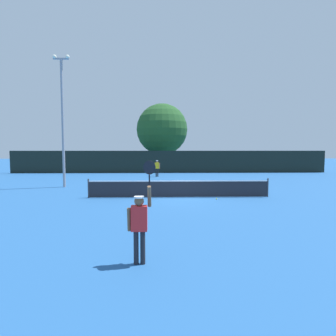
{
  "coord_description": "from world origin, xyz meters",
  "views": [
    {
      "loc": [
        -1.04,
        -15.51,
        2.77
      ],
      "look_at": [
        -0.46,
        5.64,
        1.27
      ],
      "focal_mm": 29.53,
      "sensor_mm": 36.0,
      "label": 1
    }
  ],
  "objects_px": {
    "parked_car_mid": "(181,162)",
    "parked_car_far": "(241,162)",
    "large_tree": "(162,129)",
    "player_serving": "(140,219)",
    "light_pole": "(63,114)",
    "player_receiving": "(157,167)",
    "parked_car_near": "(150,162)",
    "tennis_ball": "(217,199)"
  },
  "relations": [
    {
      "from": "parked_car_near",
      "to": "parked_car_mid",
      "type": "height_order",
      "value": "same"
    },
    {
      "from": "player_serving",
      "to": "parked_car_mid",
      "type": "xyz_separation_m",
      "value": [
        3.48,
        32.78,
        -0.31
      ]
    },
    {
      "from": "light_pole",
      "to": "parked_car_mid",
      "type": "bearing_deg",
      "value": 62.86
    },
    {
      "from": "player_serving",
      "to": "parked_car_far",
      "type": "xyz_separation_m",
      "value": [
        12.11,
        32.99,
        -0.31
      ]
    },
    {
      "from": "player_serving",
      "to": "parked_car_far",
      "type": "height_order",
      "value": "player_serving"
    },
    {
      "from": "player_receiving",
      "to": "tennis_ball",
      "type": "relative_size",
      "value": 23.73
    },
    {
      "from": "player_serving",
      "to": "tennis_ball",
      "type": "distance_m",
      "value": 9.09
    },
    {
      "from": "light_pole",
      "to": "large_tree",
      "type": "bearing_deg",
      "value": 67.72
    },
    {
      "from": "player_serving",
      "to": "light_pole",
      "type": "relative_size",
      "value": 0.27
    },
    {
      "from": "light_pole",
      "to": "parked_car_near",
      "type": "xyz_separation_m",
      "value": [
        5.44,
        19.41,
        -4.45
      ]
    },
    {
      "from": "parked_car_mid",
      "to": "parked_car_far",
      "type": "distance_m",
      "value": 8.64
    },
    {
      "from": "tennis_ball",
      "to": "light_pole",
      "type": "xyz_separation_m",
      "value": [
        -9.98,
        5.15,
        5.19
      ]
    },
    {
      "from": "light_pole",
      "to": "parked_car_near",
      "type": "relative_size",
      "value": 2.2
    },
    {
      "from": "light_pole",
      "to": "parked_car_far",
      "type": "distance_m",
      "value": 27.31
    },
    {
      "from": "light_pole",
      "to": "parked_car_mid",
      "type": "xyz_separation_m",
      "value": [
        9.91,
        19.34,
        -4.45
      ]
    },
    {
      "from": "large_tree",
      "to": "parked_car_mid",
      "type": "relative_size",
      "value": 2.07
    },
    {
      "from": "parked_car_mid",
      "to": "player_receiving",
      "type": "bearing_deg",
      "value": -104.2
    },
    {
      "from": "player_receiving",
      "to": "parked_car_far",
      "type": "bearing_deg",
      "value": -133.97
    },
    {
      "from": "large_tree",
      "to": "player_serving",
      "type": "bearing_deg",
      "value": -91.31
    },
    {
      "from": "parked_car_near",
      "to": "light_pole",
      "type": "bearing_deg",
      "value": -106.46
    },
    {
      "from": "player_serving",
      "to": "parked_car_mid",
      "type": "relative_size",
      "value": 0.59
    },
    {
      "from": "player_serving",
      "to": "tennis_ball",
      "type": "xyz_separation_m",
      "value": [
        3.55,
        8.3,
        -1.06
      ]
    },
    {
      "from": "player_receiving",
      "to": "parked_car_near",
      "type": "bearing_deg",
      "value": -84.69
    },
    {
      "from": "player_serving",
      "to": "light_pole",
      "type": "distance_m",
      "value": 15.47
    },
    {
      "from": "player_serving",
      "to": "parked_car_near",
      "type": "height_order",
      "value": "player_serving"
    },
    {
      "from": "player_serving",
      "to": "large_tree",
      "type": "xyz_separation_m",
      "value": [
        0.71,
        30.87,
        4.24
      ]
    },
    {
      "from": "parked_car_mid",
      "to": "parked_car_far",
      "type": "height_order",
      "value": "same"
    },
    {
      "from": "parked_car_far",
      "to": "light_pole",
      "type": "bearing_deg",
      "value": -140.43
    },
    {
      "from": "parked_car_near",
      "to": "tennis_ball",
      "type": "bearing_deg",
      "value": -80.33
    },
    {
      "from": "parked_car_near",
      "to": "parked_car_far",
      "type": "relative_size",
      "value": 0.96
    },
    {
      "from": "light_pole",
      "to": "large_tree",
      "type": "xyz_separation_m",
      "value": [
        7.14,
        17.43,
        0.1
      ]
    },
    {
      "from": "light_pole",
      "to": "parked_car_mid",
      "type": "relative_size",
      "value": 2.2
    },
    {
      "from": "player_receiving",
      "to": "parked_car_mid",
      "type": "bearing_deg",
      "value": -105.27
    },
    {
      "from": "tennis_ball",
      "to": "parked_car_mid",
      "type": "bearing_deg",
      "value": 90.16
    },
    {
      "from": "player_serving",
      "to": "parked_car_mid",
      "type": "height_order",
      "value": "player_serving"
    },
    {
      "from": "tennis_ball",
      "to": "parked_car_mid",
      "type": "relative_size",
      "value": 0.02
    },
    {
      "from": "player_receiving",
      "to": "large_tree",
      "type": "relative_size",
      "value": 0.18
    },
    {
      "from": "player_receiving",
      "to": "parked_car_mid",
      "type": "relative_size",
      "value": 0.38
    },
    {
      "from": "player_receiving",
      "to": "tennis_ball",
      "type": "height_order",
      "value": "player_receiving"
    },
    {
      "from": "large_tree",
      "to": "parked_car_far",
      "type": "distance_m",
      "value": 12.46
    },
    {
      "from": "player_serving",
      "to": "player_receiving",
      "type": "bearing_deg",
      "value": 89.58
    },
    {
      "from": "player_serving",
      "to": "parked_car_far",
      "type": "relative_size",
      "value": 0.57
    }
  ]
}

